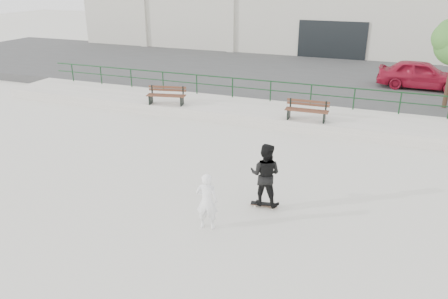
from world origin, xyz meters
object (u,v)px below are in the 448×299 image
at_px(skateboard, 264,204).
at_px(standing_skater, 265,175).
at_px(bench_left, 167,95).
at_px(red_car, 421,74).
at_px(seated_skater, 207,201).
at_px(bench_right, 307,110).

distance_m(skateboard, standing_skater, 0.97).
relative_size(bench_left, red_car, 0.43).
bearing_deg(red_car, seated_skater, 163.11).
bearing_deg(bench_right, standing_skater, -89.95).
distance_m(bench_right, skateboard, 7.18).
height_order(bench_right, red_car, red_car).
bearing_deg(skateboard, bench_left, 124.72).
relative_size(red_car, seated_skater, 2.82).
bearing_deg(seated_skater, skateboard, -133.10).
distance_m(bench_right, seated_skater, 8.84).
height_order(red_car, seated_skater, red_car).
bearing_deg(bench_left, red_car, 22.37).
distance_m(bench_left, red_car, 13.94).
height_order(bench_left, seated_skater, seated_skater).
bearing_deg(bench_left, bench_right, -11.94).
distance_m(bench_right, standing_skater, 7.13).
height_order(bench_left, bench_right, bench_left).
distance_m(bench_left, bench_right, 6.82).
distance_m(bench_left, seated_skater, 10.60).
distance_m(red_car, skateboard, 15.69).
bearing_deg(bench_right, bench_left, 178.43).
relative_size(bench_right, red_car, 0.41).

